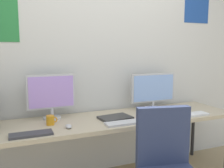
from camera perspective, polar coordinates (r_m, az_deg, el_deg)
wall_back at (r=2.91m, az=-2.75°, el=5.07°), size 5.08×0.11×2.60m
desk at (r=2.63m, az=0.42°, el=-8.71°), size 2.68×0.68×0.74m
monitor_left at (r=2.60m, az=-13.72°, el=-2.36°), size 0.48×0.18×0.46m
monitor_right at (r=3.02m, az=9.42°, el=-1.28°), size 0.58×0.18×0.42m
keyboard_left at (r=2.21m, az=-18.02°, el=-10.88°), size 0.35×0.13×0.02m
keyboard_center at (r=2.41m, az=2.54°, el=-8.90°), size 0.35×0.13×0.02m
keyboard_right at (r=2.85m, az=18.16°, el=-6.61°), size 0.33×0.13×0.02m
mouse_right_side at (r=2.32m, az=-9.92°, el=-9.52°), size 0.06×0.10×0.03m
laptop_closed at (r=2.58m, az=0.77°, el=-7.72°), size 0.35×0.26×0.02m
coffee_mug at (r=2.45m, az=-13.88°, el=-8.03°), size 0.11×0.08×0.09m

